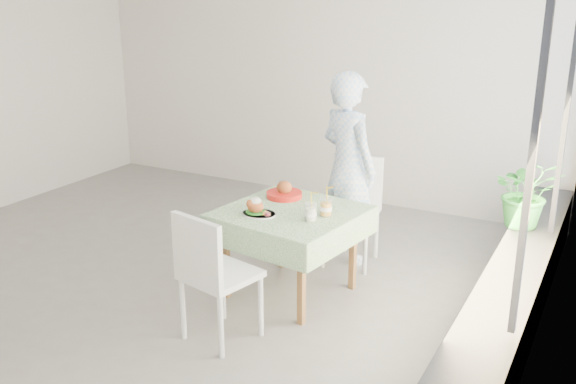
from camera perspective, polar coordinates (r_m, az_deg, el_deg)
The scene contains 14 objects.
floor at distance 6.11m, azimuth -8.18°, elevation -6.38°, with size 6.00×6.00×0.00m, color slate.
wall_back at distance 7.80m, azimuth 2.36°, elevation 9.79°, with size 6.00×0.02×2.80m, color silver.
wall_right at distance 4.60m, azimuth 22.80°, elevation 2.75°, with size 0.02×5.00×2.80m, color silver.
window_pane at distance 4.55m, azimuth 22.80°, elevation 5.84°, with size 0.01×4.80×2.18m, color #D1E0F9.
window_ledge at distance 5.01m, azimuth 18.94°, elevation -9.70°, with size 0.40×4.80×0.50m, color black.
cafe_table at distance 5.34m, azimuth 0.22°, elevation -4.49°, with size 1.18×1.18×0.74m.
chair_far at distance 6.02m, azimuth 5.60°, elevation -3.52°, with size 0.52×0.52×0.99m.
chair_near at distance 4.76m, azimuth -6.08°, elevation -9.54°, with size 0.56×0.56×0.99m.
diner at distance 5.93m, azimuth 5.35°, elevation 2.13°, with size 0.65×0.43×1.78m, color #94BDED.
main_dish at distance 5.12m, azimuth -2.76°, elevation -1.53°, with size 0.28×0.28×0.15m.
juice_cup_orange at distance 5.11m, azimuth 3.39°, elevation -1.38°, with size 0.10×0.10×0.29m.
juice_cup_lemonade at distance 4.99m, azimuth 2.02°, elevation -1.85°, with size 0.10×0.10×0.28m.
second_dish at distance 5.54m, azimuth -0.33°, elevation -0.05°, with size 0.31×0.31×0.15m.
potted_plant at distance 5.84m, azimuth 20.46°, elevation -0.02°, with size 0.56×0.48×0.62m, color #28792F.
Camera 1 is at (3.37, -4.45, 2.48)m, focal length 40.00 mm.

